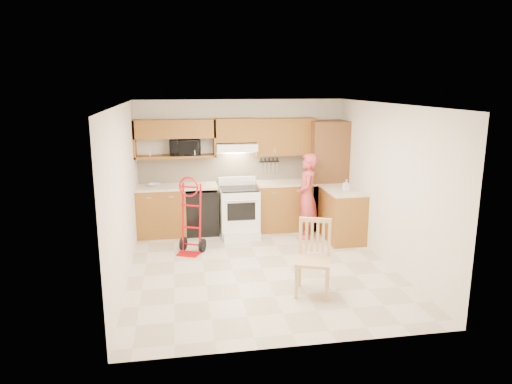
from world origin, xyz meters
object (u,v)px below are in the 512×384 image
object	(u,v)px
person	(307,196)
hand_truck	(190,219)
microwave	(185,147)
range	(240,208)
dining_chair	(313,258)

from	to	relation	value
person	hand_truck	size ratio (longest dim) A/B	1.33
microwave	range	bearing A→B (deg)	-25.30
range	person	xyz separation A→B (m)	(1.19, -0.36, 0.26)
microwave	hand_truck	xyz separation A→B (m)	(0.02, -1.22, -1.05)
person	dining_chair	size ratio (longest dim) A/B	1.54
hand_truck	person	bearing A→B (deg)	37.33
range	dining_chair	size ratio (longest dim) A/B	1.04
microwave	person	size ratio (longest dim) A/B	0.35
person	dining_chair	distance (m)	2.43
person	hand_truck	xyz separation A→B (m)	(-2.14, -0.48, -0.19)
microwave	person	xyz separation A→B (m)	(2.16, -0.74, -0.86)
hand_truck	dining_chair	bearing A→B (deg)	-25.15
range	hand_truck	distance (m)	1.27
microwave	dining_chair	distance (m)	3.66
microwave	person	bearing A→B (deg)	-23.14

